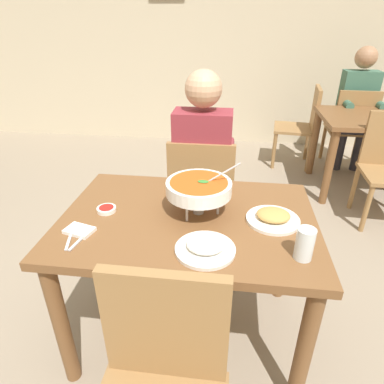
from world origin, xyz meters
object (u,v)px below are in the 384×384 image
chair_bg_right (303,122)px  patron_bg_middle (357,103)px  rice_plate (205,247)px  sauce_dish (107,209)px  dining_table_main (188,238)px  chair_bg_middle (351,125)px  drink_glass (304,245)px  diner_main (203,159)px  curry_bowl (199,188)px  chair_diner_main (202,193)px  appetizer_plate (273,217)px  dining_table_far (374,131)px

chair_bg_right → patron_bg_middle: 0.58m
rice_plate → sauce_dish: size_ratio=2.67×
chair_bg_right → dining_table_main: bearing=-111.1°
chair_bg_middle → drink_glass: bearing=-110.2°
chair_bg_right → chair_bg_middle: bearing=-6.2°
diner_main → sauce_dish: size_ratio=14.56×
curry_bowl → rice_plate: 0.31m
sauce_dish → diner_main: bearing=61.6°
dining_table_main → diner_main: 0.73m
chair_diner_main → sauce_dish: size_ratio=10.00×
chair_diner_main → chair_bg_right: 2.07m
drink_glass → chair_bg_right: (0.50, 2.76, -0.30)m
drink_glass → curry_bowl: bearing=146.9°
diner_main → chair_bg_right: 2.06m
diner_main → appetizer_plate: (0.38, -0.71, 0.03)m
rice_plate → patron_bg_middle: bearing=63.2°
chair_diner_main → patron_bg_middle: size_ratio=0.69×
dining_table_far → chair_bg_right: chair_bg_right is taller
diner_main → chair_bg_middle: bearing=49.9°
diner_main → chair_bg_right: diner_main is taller
drink_glass → chair_bg_middle: chair_bg_middle is taller
rice_plate → chair_bg_right: (0.87, 2.76, -0.26)m
curry_bowl → appetizer_plate: curry_bowl is taller
chair_diner_main → curry_bowl: bearing=-86.0°
dining_table_main → curry_bowl: size_ratio=3.52×
chair_diner_main → appetizer_plate: chair_diner_main is taller
curry_bowl → drink_glass: 0.52m
dining_table_main → chair_bg_right: (0.97, 2.52, -0.12)m
curry_bowl → patron_bg_middle: (1.46, 2.48, -0.14)m
diner_main → appetizer_plate: diner_main is taller
sauce_dish → patron_bg_middle: bearing=53.1°
rice_plate → drink_glass: bearing=1.0°
rice_plate → drink_glass: (0.37, 0.01, 0.04)m
chair_bg_right → drink_glass: bearing=-100.2°
chair_diner_main → chair_bg_middle: bearing=50.4°
drink_glass → dining_table_main: bearing=153.4°
chair_diner_main → rice_plate: bearing=-83.8°
dining_table_main → drink_glass: (0.47, -0.24, 0.18)m
curry_bowl → drink_glass: (0.43, -0.28, -0.07)m
curry_bowl → chair_bg_right: 2.67m
chair_bg_middle → chair_bg_right: bearing=173.8°
appetizer_plate → drink_glass: bearing=-70.1°
dining_table_main → diner_main: diner_main is taller
dining_table_far → patron_bg_middle: (-0.01, 0.59, 0.13)m
appetizer_plate → dining_table_far: 2.23m
sauce_dish → patron_bg_middle: (1.89, 2.52, -0.02)m
appetizer_plate → patron_bg_middle: 2.75m
dining_table_main → chair_bg_right: 2.70m
dining_table_main → dining_table_far: size_ratio=1.17×
curry_bowl → sauce_dish: 0.45m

